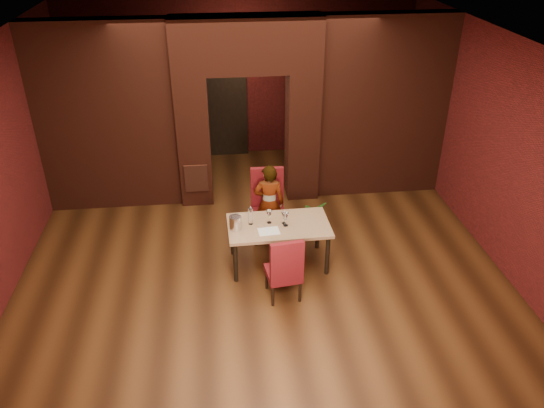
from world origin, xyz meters
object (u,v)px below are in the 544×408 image
(wine_glass_c, at_px, (286,219))
(wine_bucket, at_px, (235,223))
(wine_glass_b, at_px, (284,218))
(potted_plant, at_px, (312,215))
(dining_table, at_px, (279,244))
(wine_glass_a, at_px, (269,217))
(chair_far, at_px, (268,207))
(person_seated, at_px, (269,203))
(chair_near, at_px, (283,266))
(water_bottle, at_px, (251,216))

(wine_glass_c, relative_size, wine_bucket, 1.00)
(wine_glass_b, bearing_deg, potted_plant, 57.44)
(dining_table, bearing_deg, wine_glass_b, 14.15)
(dining_table, height_order, wine_bucket, wine_bucket)
(wine_glass_a, height_order, wine_glass_b, wine_glass_a)
(wine_glass_a, bearing_deg, potted_plant, 47.99)
(chair_far, height_order, wine_bucket, chair_far)
(dining_table, bearing_deg, chair_far, 94.68)
(person_seated, xyz_separation_m, wine_glass_b, (0.14, -0.67, 0.13))
(wine_bucket, bearing_deg, wine_glass_a, 14.06)
(person_seated, bearing_deg, dining_table, 101.18)
(chair_far, relative_size, person_seated, 0.87)
(chair_near, relative_size, person_seated, 0.75)
(dining_table, height_order, wine_glass_c, wine_glass_c)
(wine_glass_b, relative_size, water_bottle, 0.67)
(person_seated, bearing_deg, potted_plant, -153.95)
(wine_glass_a, height_order, wine_bucket, wine_bucket)
(wine_glass_c, distance_m, potted_plant, 1.29)
(wine_glass_b, bearing_deg, person_seated, 102.09)
(chair_near, distance_m, wine_glass_c, 0.77)
(dining_table, bearing_deg, wine_bucket, -175.50)
(chair_far, bearing_deg, wine_glass_b, -76.27)
(person_seated, bearing_deg, wine_glass_c, 108.09)
(water_bottle, bearing_deg, wine_glass_a, 1.09)
(wine_glass_b, distance_m, potted_plant, 1.24)
(person_seated, height_order, wine_glass_b, person_seated)
(dining_table, bearing_deg, person_seated, 94.26)
(wine_glass_a, xyz_separation_m, water_bottle, (-0.27, -0.01, 0.04))
(chair_far, distance_m, wine_bucket, 0.99)
(potted_plant, bearing_deg, wine_glass_c, -120.21)
(water_bottle, bearing_deg, wine_bucket, -152.23)
(chair_far, height_order, wine_glass_b, chair_far)
(chair_far, relative_size, wine_bucket, 5.44)
(dining_table, height_order, wine_glass_a, wine_glass_a)
(person_seated, bearing_deg, wine_glass_b, 107.94)
(dining_table, relative_size, water_bottle, 5.24)
(water_bottle, bearing_deg, person_seated, 62.14)
(wine_glass_a, height_order, wine_glass_c, wine_glass_c)
(wine_glass_c, distance_m, water_bottle, 0.50)
(potted_plant, bearing_deg, wine_bucket, -141.83)
(chair_far, xyz_separation_m, wine_glass_a, (-0.06, -0.67, 0.22))
(wine_bucket, xyz_separation_m, water_bottle, (0.22, 0.12, 0.04))
(wine_glass_c, height_order, potted_plant, wine_glass_c)
(chair_far, distance_m, wine_glass_c, 0.83)
(chair_near, distance_m, wine_glass_a, 0.86)
(wine_glass_b, height_order, wine_bucket, wine_bucket)
(chair_near, xyz_separation_m, person_seated, (-0.04, 1.43, 0.16))
(chair_near, xyz_separation_m, water_bottle, (-0.37, 0.80, 0.34))
(dining_table, height_order, potted_plant, dining_table)
(wine_glass_b, height_order, wine_glass_c, wine_glass_c)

